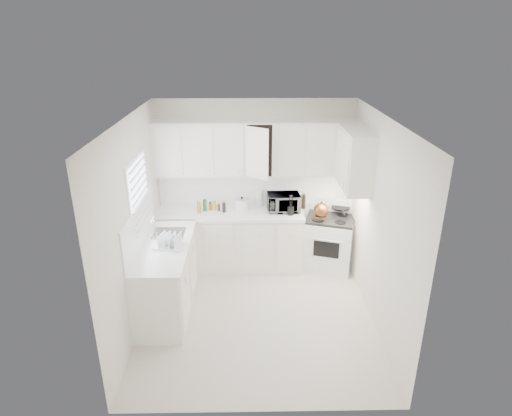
{
  "coord_description": "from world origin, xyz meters",
  "views": [
    {
      "loc": [
        -0.1,
        -4.86,
        3.53
      ],
      "look_at": [
        0.0,
        0.7,
        1.25
      ],
      "focal_mm": 30.75,
      "sensor_mm": 36.0,
      "label": 1
    }
  ],
  "objects_px": {
    "tea_kettle": "(321,209)",
    "utensil_crock": "(291,205)",
    "dish_rack": "(169,240)",
    "stove": "(329,236)",
    "microwave": "(283,201)",
    "rice_cooker": "(242,203)"
  },
  "relations": [
    {
      "from": "utensil_crock",
      "to": "dish_rack",
      "type": "distance_m",
      "value": 1.93
    },
    {
      "from": "tea_kettle",
      "to": "utensil_crock",
      "type": "relative_size",
      "value": 0.85
    },
    {
      "from": "tea_kettle",
      "to": "dish_rack",
      "type": "distance_m",
      "value": 2.29
    },
    {
      "from": "tea_kettle",
      "to": "utensil_crock",
      "type": "height_order",
      "value": "utensil_crock"
    },
    {
      "from": "stove",
      "to": "dish_rack",
      "type": "relative_size",
      "value": 3.03
    },
    {
      "from": "tea_kettle",
      "to": "microwave",
      "type": "distance_m",
      "value": 0.59
    },
    {
      "from": "stove",
      "to": "tea_kettle",
      "type": "height_order",
      "value": "tea_kettle"
    },
    {
      "from": "stove",
      "to": "dish_rack",
      "type": "xyz_separation_m",
      "value": [
        -2.26,
        -1.11,
        0.5
      ]
    },
    {
      "from": "stove",
      "to": "dish_rack",
      "type": "distance_m",
      "value": 2.57
    },
    {
      "from": "stove",
      "to": "microwave",
      "type": "xyz_separation_m",
      "value": [
        -0.72,
        0.07,
        0.56
      ]
    },
    {
      "from": "tea_kettle",
      "to": "utensil_crock",
      "type": "xyz_separation_m",
      "value": [
        -0.44,
        0.07,
        0.04
      ]
    },
    {
      "from": "stove",
      "to": "utensil_crock",
      "type": "xyz_separation_m",
      "value": [
        -0.62,
        -0.09,
        0.56
      ]
    },
    {
      "from": "tea_kettle",
      "to": "microwave",
      "type": "height_order",
      "value": "microwave"
    },
    {
      "from": "utensil_crock",
      "to": "dish_rack",
      "type": "xyz_separation_m",
      "value": [
        -1.64,
        -1.02,
        -0.06
      ]
    },
    {
      "from": "utensil_crock",
      "to": "tea_kettle",
      "type": "bearing_deg",
      "value": -9.07
    },
    {
      "from": "rice_cooker",
      "to": "utensil_crock",
      "type": "distance_m",
      "value": 0.76
    },
    {
      "from": "microwave",
      "to": "rice_cooker",
      "type": "distance_m",
      "value": 0.64
    },
    {
      "from": "utensil_crock",
      "to": "dish_rack",
      "type": "height_order",
      "value": "utensil_crock"
    },
    {
      "from": "microwave",
      "to": "dish_rack",
      "type": "bearing_deg",
      "value": -145.78
    },
    {
      "from": "microwave",
      "to": "rice_cooker",
      "type": "bearing_deg",
      "value": 173.18
    },
    {
      "from": "microwave",
      "to": "dish_rack",
      "type": "distance_m",
      "value": 1.94
    },
    {
      "from": "stove",
      "to": "rice_cooker",
      "type": "relative_size",
      "value": 5.12
    }
  ]
}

